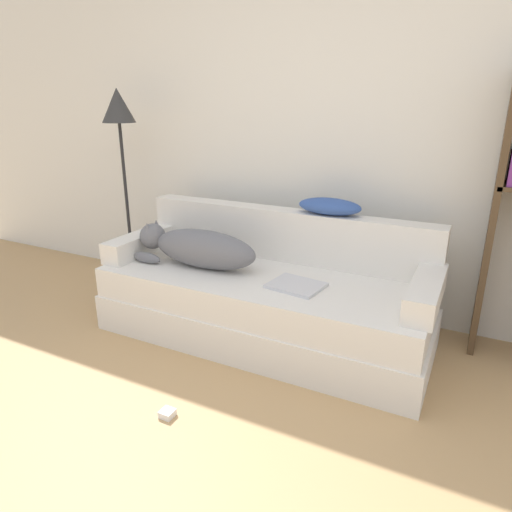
{
  "coord_description": "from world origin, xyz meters",
  "views": [
    {
      "loc": [
        0.93,
        -0.75,
        1.44
      ],
      "look_at": [
        -0.2,
        1.49,
        0.57
      ],
      "focal_mm": 32.0,
      "sensor_mm": 36.0,
      "label": 1
    }
  ],
  "objects_px": {
    "dog": "(197,248)",
    "laptop": "(296,285)",
    "power_adapter": "(167,413)",
    "couch": "(263,307)",
    "throw_pillow": "(330,206)",
    "floor_lamp": "(120,125)"
  },
  "relations": [
    {
      "from": "laptop",
      "to": "throw_pillow",
      "type": "height_order",
      "value": "throw_pillow"
    },
    {
      "from": "dog",
      "to": "couch",
      "type": "bearing_deg",
      "value": 6.63
    },
    {
      "from": "laptop",
      "to": "power_adapter",
      "type": "distance_m",
      "value": 0.97
    },
    {
      "from": "laptop",
      "to": "floor_lamp",
      "type": "xyz_separation_m",
      "value": [
        -1.55,
        0.36,
        0.83
      ]
    },
    {
      "from": "laptop",
      "to": "power_adapter",
      "type": "bearing_deg",
      "value": -103.17
    },
    {
      "from": "power_adapter",
      "to": "couch",
      "type": "bearing_deg",
      "value": 85.98
    },
    {
      "from": "throw_pillow",
      "to": "couch",
      "type": "bearing_deg",
      "value": -130.07
    },
    {
      "from": "laptop",
      "to": "floor_lamp",
      "type": "height_order",
      "value": "floor_lamp"
    },
    {
      "from": "throw_pillow",
      "to": "floor_lamp",
      "type": "xyz_separation_m",
      "value": [
        -1.58,
        -0.07,
        0.45
      ]
    },
    {
      "from": "dog",
      "to": "laptop",
      "type": "height_order",
      "value": "dog"
    },
    {
      "from": "couch",
      "to": "throw_pillow",
      "type": "distance_m",
      "value": 0.75
    },
    {
      "from": "floor_lamp",
      "to": "couch",
      "type": "bearing_deg",
      "value": -11.91
    },
    {
      "from": "dog",
      "to": "floor_lamp",
      "type": "relative_size",
      "value": 0.56
    },
    {
      "from": "dog",
      "to": "laptop",
      "type": "relative_size",
      "value": 2.62
    },
    {
      "from": "throw_pillow",
      "to": "floor_lamp",
      "type": "bearing_deg",
      "value": -177.42
    },
    {
      "from": "dog",
      "to": "power_adapter",
      "type": "bearing_deg",
      "value": -66.16
    },
    {
      "from": "laptop",
      "to": "floor_lamp",
      "type": "bearing_deg",
      "value": 174.8
    },
    {
      "from": "couch",
      "to": "throw_pillow",
      "type": "xyz_separation_m",
      "value": [
        0.29,
        0.34,
        0.6
      ]
    },
    {
      "from": "couch",
      "to": "throw_pillow",
      "type": "bearing_deg",
      "value": 49.93
    },
    {
      "from": "floor_lamp",
      "to": "power_adapter",
      "type": "bearing_deg",
      "value": -43.87
    },
    {
      "from": "throw_pillow",
      "to": "floor_lamp",
      "type": "distance_m",
      "value": 1.65
    },
    {
      "from": "couch",
      "to": "floor_lamp",
      "type": "distance_m",
      "value": 1.69
    }
  ]
}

